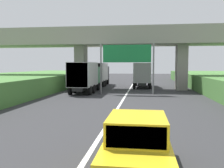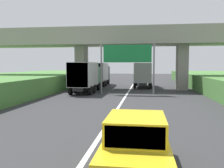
# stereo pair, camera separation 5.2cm
# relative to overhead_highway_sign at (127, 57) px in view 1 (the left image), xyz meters

# --- Properties ---
(lane_centre_stripe) EXTENTS (0.20, 102.85, 0.01)m
(lane_centre_stripe) POSITION_rel_overhead_highway_sign_xyz_m (0.00, -2.26, -4.02)
(lane_centre_stripe) COLOR white
(lane_centre_stripe) RESTS_ON ground
(overpass_bridge) EXTENTS (40.00, 4.80, 7.93)m
(overpass_bridge) POSITION_rel_overhead_highway_sign_xyz_m (0.00, 5.60, 1.98)
(overpass_bridge) COLOR gray
(overpass_bridge) RESTS_ON ground
(overhead_highway_sign) EXTENTS (5.88, 0.18, 5.43)m
(overhead_highway_sign) POSITION_rel_overhead_highway_sign_xyz_m (0.00, 0.00, 0.00)
(overhead_highway_sign) COLOR slate
(overhead_highway_sign) RESTS_ON ground
(truck_black) EXTENTS (2.44, 7.30, 3.44)m
(truck_black) POSITION_rel_overhead_highway_sign_xyz_m (-5.03, 10.17, -2.09)
(truck_black) COLOR black
(truck_black) RESTS_ON ground
(truck_green) EXTENTS (2.44, 7.30, 3.44)m
(truck_green) POSITION_rel_overhead_highway_sign_xyz_m (-4.82, 0.75, -2.09)
(truck_green) COLOR black
(truck_green) RESTS_ON ground
(truck_silver) EXTENTS (2.44, 7.30, 3.44)m
(truck_silver) POSITION_rel_overhead_highway_sign_xyz_m (1.61, 8.42, -2.09)
(truck_silver) COLOR black
(truck_silver) RESTS_ON ground
(car_yellow) EXTENTS (1.86, 4.10, 1.72)m
(car_yellow) POSITION_rel_overhead_highway_sign_xyz_m (1.71, -19.57, -3.16)
(car_yellow) COLOR gold
(car_yellow) RESTS_ON ground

